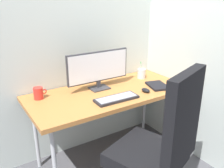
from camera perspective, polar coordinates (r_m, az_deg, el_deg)
ground_plane at (r=2.68m, az=-0.61°, el=-16.51°), size 8.00×8.00×0.00m
wall_back at (r=2.48m, az=-5.57°, el=15.45°), size 2.56×0.04×2.80m
wall_side_right at (r=2.56m, az=16.87°, el=14.85°), size 0.04×1.73×2.80m
desk at (r=2.33m, az=-0.67°, el=-2.88°), size 1.53×0.70×0.74m
office_chair at (r=1.85m, az=11.11°, el=-13.76°), size 0.64×0.66×1.17m
monitor at (r=2.33m, az=-3.20°, el=3.75°), size 0.64×0.15×0.37m
keyboard at (r=2.13m, az=1.07°, el=-3.40°), size 0.40×0.16×0.02m
mouse at (r=2.31m, az=7.85°, el=-1.47°), size 0.07×0.10×0.04m
pen_holder at (r=2.68m, az=6.88°, el=2.47°), size 0.09×0.09×0.18m
notebook at (r=2.47m, az=10.55°, el=-0.39°), size 0.23×0.27×0.02m
coffee_mug at (r=2.23m, az=-16.75°, el=-2.07°), size 0.12×0.08×0.11m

